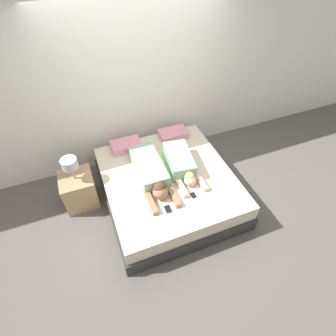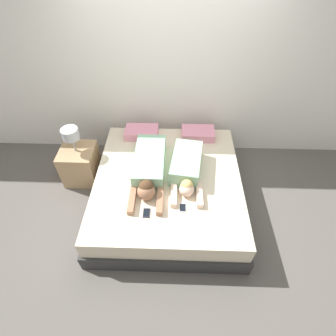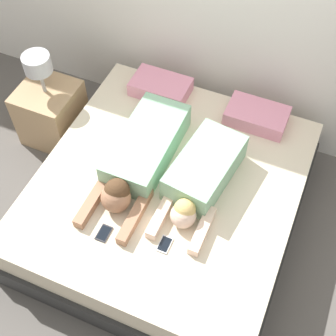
% 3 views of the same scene
% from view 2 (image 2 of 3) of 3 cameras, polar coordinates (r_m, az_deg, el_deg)
% --- Properties ---
extents(ground_plane, '(12.00, 12.00, 0.00)m').
position_cam_2_polar(ground_plane, '(3.60, -0.00, -7.00)').
color(ground_plane, '#5B5651').
extents(wall_back, '(12.00, 0.06, 2.60)m').
position_cam_2_polar(wall_back, '(3.67, 0.61, 20.50)').
color(wall_back, white).
rests_on(wall_back, ground_plane).
extents(bed, '(1.85, 1.98, 0.48)m').
position_cam_2_polar(bed, '(3.42, -0.00, -4.61)').
color(bed, '#2D2D2D').
rests_on(bed, ground_plane).
extents(pillow_head_left, '(0.46, 0.29, 0.12)m').
position_cam_2_polar(pillow_head_left, '(3.80, -5.74, 7.75)').
color(pillow_head_left, pink).
rests_on(pillow_head_left, bed).
extents(pillow_head_right, '(0.46, 0.29, 0.12)m').
position_cam_2_polar(pillow_head_right, '(3.78, 6.53, 7.49)').
color(pillow_head_right, pink).
rests_on(pillow_head_right, bed).
extents(person_left, '(0.38, 1.14, 0.23)m').
position_cam_2_polar(person_left, '(3.20, -4.16, 0.14)').
color(person_left, '#8CBF99').
rests_on(person_left, bed).
extents(person_right, '(0.42, 0.94, 0.22)m').
position_cam_2_polar(person_right, '(3.19, 4.01, 0.02)').
color(person_right, '#8CBF99').
rests_on(person_right, bed).
extents(cell_phone_left, '(0.08, 0.12, 0.01)m').
position_cam_2_polar(cell_phone_left, '(2.90, -4.70, -9.74)').
color(cell_phone_left, '#2D2D33').
rests_on(cell_phone_left, bed).
extents(cell_phone_right, '(0.08, 0.12, 0.01)m').
position_cam_2_polar(cell_phone_right, '(2.93, 3.22, -8.64)').
color(cell_phone_right, silver).
rests_on(cell_phone_right, bed).
extents(nightstand, '(0.46, 0.46, 0.88)m').
position_cam_2_polar(nightstand, '(3.87, -18.59, 1.12)').
color(nightstand, tan).
rests_on(nightstand, ground_plane).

